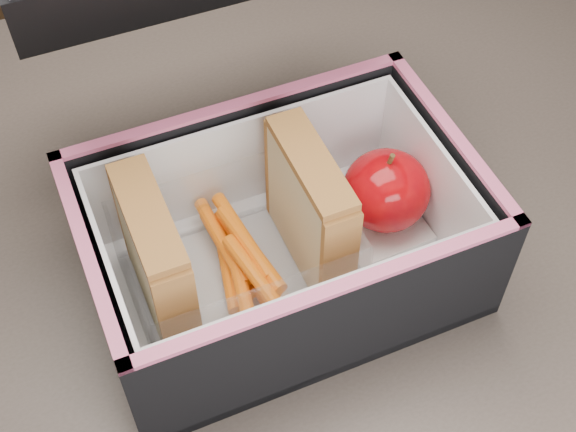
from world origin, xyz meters
The scene contains 8 objects.
kitchen_table centered at (0.00, 0.00, 0.66)m, with size 1.20×0.80×0.75m.
lunch_bag centered at (-0.07, -0.02, 0.81)m, with size 0.29×0.32×0.25m.
plastic_tub centered at (-0.10, -0.02, 0.80)m, with size 0.17×0.12×0.07m, color white, non-canonical shape.
sandwich_left centered at (-0.17, -0.02, 0.82)m, with size 0.03×0.10×0.11m.
sandwich_right centered at (-0.04, -0.02, 0.82)m, with size 0.03×0.10×0.11m.
carrot_sticks centered at (-0.10, -0.02, 0.78)m, with size 0.05×0.14×0.03m.
paper_napkin centered at (0.02, -0.02, 0.77)m, with size 0.07×0.07×0.01m, color white.
red_apple centered at (0.03, -0.01, 0.80)m, with size 0.09×0.09×0.08m.
Camera 1 is at (-0.21, -0.37, 1.29)m, focal length 50.00 mm.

